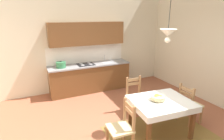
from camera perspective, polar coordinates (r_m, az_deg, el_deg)
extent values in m
cube|color=#99563D|center=(4.07, 6.57, -20.11)|extent=(6.11, 6.45, 0.10)
cube|color=beige|center=(6.00, -8.08, 13.35)|extent=(6.11, 0.12, 4.09)
cube|color=olive|center=(4.13, 15.32, -19.19)|extent=(2.10, 1.60, 0.01)
cube|color=brown|center=(5.96, -6.87, -2.51)|extent=(2.57, 0.60, 0.86)
cube|color=gray|center=(5.82, -6.99, 1.65)|extent=(2.60, 0.63, 0.04)
cube|color=white|center=(6.03, -8.00, 5.04)|extent=(2.57, 0.01, 0.55)
cube|color=brown|center=(5.78, -7.78, 11.31)|extent=(2.36, 0.34, 0.70)
cube|color=black|center=(5.86, -5.90, -6.86)|extent=(2.53, 0.02, 0.09)
cylinder|color=silver|center=(6.02, -1.79, 2.43)|extent=(0.34, 0.34, 0.02)
cylinder|color=silver|center=(6.11, -2.32, 3.77)|extent=(0.02, 0.02, 0.22)
cube|color=black|center=(5.78, -8.24, 1.78)|extent=(0.52, 0.42, 0.01)
cylinder|color=silver|center=(5.65, -9.21, 1.51)|extent=(0.11, 0.11, 0.01)
cylinder|color=silver|center=(5.72, -6.71, 1.81)|extent=(0.11, 0.11, 0.01)
cylinder|color=silver|center=(5.84, -9.75, 1.97)|extent=(0.11, 0.11, 0.01)
cylinder|color=silver|center=(5.91, -7.32, 2.26)|extent=(0.11, 0.11, 0.01)
cylinder|color=#337A4C|center=(5.58, -15.79, 1.50)|extent=(0.28, 0.28, 0.15)
cylinder|color=#337A4C|center=(5.56, -15.86, 2.34)|extent=(0.29, 0.29, 0.02)
sphere|color=black|center=(5.56, -15.88, 2.59)|extent=(0.04, 0.04, 0.04)
cube|color=brown|center=(3.82, 15.20, -9.45)|extent=(1.18, 1.00, 0.02)
cube|color=brown|center=(3.49, 11.44, -19.08)|extent=(0.08, 0.08, 0.73)
cube|color=brown|center=(4.02, 24.04, -15.03)|extent=(0.08, 0.08, 0.73)
cube|color=brown|center=(4.06, 5.68, -13.20)|extent=(0.08, 0.08, 0.73)
cube|color=brown|center=(4.53, 17.25, -10.57)|extent=(0.08, 0.08, 0.73)
cube|color=white|center=(3.81, 15.22, -9.27)|extent=(1.25, 1.06, 0.00)
cube|color=white|center=(3.51, 19.67, -13.25)|extent=(1.16, 0.11, 0.12)
cube|color=white|center=(4.20, 11.44, -7.43)|extent=(1.16, 0.11, 0.12)
cube|color=white|center=(3.56, 7.21, -11.83)|extent=(0.09, 0.96, 0.12)
cube|color=white|center=(4.18, 21.83, -8.49)|extent=(0.09, 0.96, 0.12)
cube|color=#D1BC89|center=(4.58, 23.48, -10.01)|extent=(0.43, 0.43, 0.04)
cube|color=#A3754C|center=(4.91, 22.93, -11.06)|extent=(0.05, 0.05, 0.41)
cube|color=#A3754C|center=(4.72, 26.29, -12.66)|extent=(0.05, 0.05, 0.41)
cube|color=#A3754C|center=(4.54, 20.30, -9.38)|extent=(0.05, 0.05, 0.93)
cube|color=#A3754C|center=(4.34, 23.80, -11.07)|extent=(0.05, 0.05, 0.93)
cube|color=#A3754C|center=(4.29, 22.56, -5.68)|extent=(0.04, 0.32, 0.07)
cube|color=#A3754C|center=(4.33, 22.40, -6.97)|extent=(0.04, 0.32, 0.07)
cube|color=#D1BC89|center=(4.59, 7.76, -8.63)|extent=(0.44, 0.44, 0.04)
cube|color=#A3754C|center=(4.64, 10.74, -11.61)|extent=(0.05, 0.05, 0.41)
cube|color=#A3754C|center=(4.47, 6.74, -12.55)|extent=(0.05, 0.05, 0.41)
cube|color=#A3754C|center=(4.80, 8.61, -7.03)|extent=(0.05, 0.05, 0.93)
cube|color=#A3754C|center=(4.64, 4.72, -7.76)|extent=(0.05, 0.05, 0.93)
cube|color=#A3754C|center=(4.57, 6.86, -3.06)|extent=(0.32, 0.04, 0.07)
cube|color=#A3754C|center=(4.61, 6.81, -4.30)|extent=(0.32, 0.04, 0.07)
cube|color=#D1BC89|center=(3.44, 2.49, -17.97)|extent=(0.44, 0.44, 0.04)
cube|color=#A3754C|center=(3.65, -1.52, -19.96)|extent=(0.05, 0.05, 0.41)
cube|color=#A3754C|center=(3.35, 6.78, -18.37)|extent=(0.05, 0.05, 0.93)
cube|color=#A3754C|center=(3.62, 4.01, -15.37)|extent=(0.05, 0.05, 0.93)
cube|color=#A3754C|center=(3.29, 5.51, -11.31)|extent=(0.04, 0.32, 0.07)
cube|color=#A3754C|center=(3.34, 5.46, -12.91)|extent=(0.04, 0.32, 0.07)
cylinder|color=tan|center=(3.80, 14.24, -9.05)|extent=(0.16, 0.17, 0.02)
cylinder|color=tan|center=(3.78, 14.29, -8.40)|extent=(0.30, 0.30, 0.07)
sphere|color=gold|center=(3.75, 13.60, -8.37)|extent=(0.09, 0.09, 0.09)
sphere|color=gold|center=(3.79, 15.14, -8.24)|extent=(0.08, 0.08, 0.08)
sphere|color=gold|center=(3.79, 14.02, -8.03)|extent=(0.10, 0.10, 0.10)
cylinder|color=black|center=(3.63, 17.71, 16.25)|extent=(0.01, 0.01, 0.57)
cone|color=silver|center=(3.64, 17.25, 11.15)|extent=(0.32, 0.32, 0.14)
sphere|color=white|center=(3.66, 17.06, 8.97)|extent=(0.11, 0.11, 0.11)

